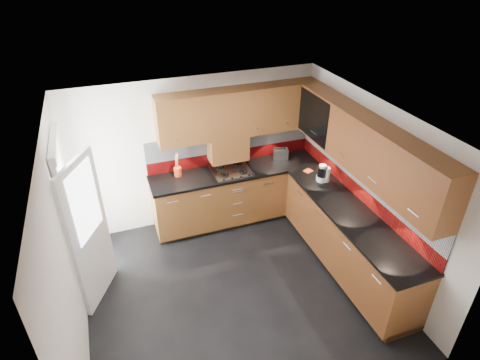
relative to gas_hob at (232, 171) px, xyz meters
name	(u,v)px	position (x,y,z in m)	size (l,w,h in m)	color
room	(235,196)	(-0.45, -1.47, 0.54)	(4.00, 3.80, 2.64)	black
base_cabinets	(287,217)	(0.62, -0.75, -0.52)	(2.70, 3.20, 0.95)	#5C2E14
countertop	(288,191)	(0.60, -0.77, -0.04)	(2.72, 3.22, 0.04)	black
backsplash	(296,163)	(0.83, -0.54, 0.25)	(2.70, 3.20, 0.54)	maroon
upper_cabinets	(302,128)	(0.78, -0.69, 0.88)	(2.50, 3.20, 0.72)	#5C2E14
extractor_hood	(228,147)	(0.00, 0.17, 0.32)	(0.60, 0.33, 0.40)	#5C2E14
glass_cabinet	(322,115)	(1.26, -0.40, 0.91)	(0.32, 0.80, 0.66)	black
back_door	(80,223)	(-2.23, -0.72, 0.08)	(0.42, 1.19, 2.04)	white
gas_hob	(232,171)	(0.00, 0.00, 0.00)	(0.59, 0.52, 0.05)	silver
utensil_pot	(178,170)	(-0.81, 0.16, 0.08)	(0.11, 0.11, 0.41)	red
toaster	(280,154)	(0.89, 0.13, 0.07)	(0.28, 0.21, 0.18)	silver
food_processor	(322,174)	(1.17, -0.71, 0.11)	(0.16, 0.16, 0.27)	white
paper_towel	(326,174)	(1.23, -0.74, 0.10)	(0.11, 0.11, 0.22)	white
orange_cloth	(308,171)	(1.12, -0.40, -0.01)	(0.13, 0.11, 0.01)	orange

